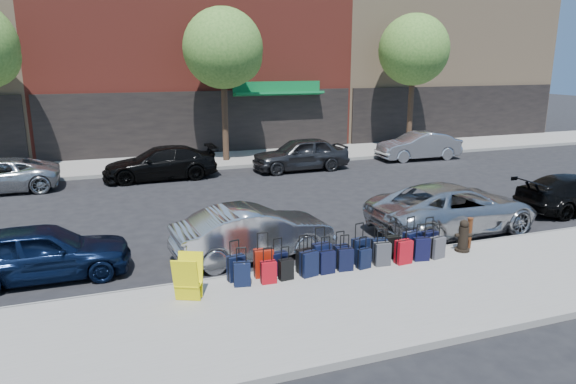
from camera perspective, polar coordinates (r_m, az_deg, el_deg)
name	(u,v)px	position (r m, az deg, el deg)	size (l,w,h in m)	color
ground	(277,216)	(16.81, -1.21, -2.73)	(120.00, 120.00, 0.00)	black
sidewalk_near	(375,298)	(11.22, 9.60, -11.57)	(60.00, 4.00, 0.15)	gray
sidewalk_far	(214,160)	(26.21, -8.18, 3.53)	(60.00, 4.00, 0.15)	gray
curb_near	(335,264)	(12.86, 5.20, -7.95)	(60.00, 0.08, 0.15)	gray
curb_far	(223,168)	(24.27, -7.21, 2.69)	(60.00, 0.08, 0.15)	gray
building_right	(410,2)	(39.55, 13.45, 19.88)	(15.00, 12.12, 18.00)	tan
tree_center	(226,51)	(25.40, -6.92, 15.34)	(3.80, 3.80, 7.27)	black
tree_right	(416,52)	(29.59, 14.04, 14.88)	(3.80, 3.80, 7.27)	black
suitcase_front_0	(236,268)	(11.67, -5.78, -8.39)	(0.42, 0.29, 0.94)	black
suitcase_front_1	(264,263)	(11.81, -2.72, -7.88)	(0.45, 0.27, 1.05)	maroon
suitcase_front_2	(279,263)	(11.90, -1.02, -7.94)	(0.39, 0.24, 0.88)	black
suitcase_front_3	(304,260)	(12.06, 1.84, -7.61)	(0.39, 0.24, 0.90)	black
suitcase_front_4	(321,256)	(12.20, 3.70, -7.16)	(0.45, 0.28, 1.04)	black
suitcase_front_5	(341,256)	(12.41, 5.89, -7.06)	(0.37, 0.22, 0.88)	black
suitcase_front_6	(360,250)	(12.69, 8.05, -6.45)	(0.45, 0.31, 1.00)	black
suitcase_front_7	(379,249)	(12.93, 10.06, -6.30)	(0.40, 0.26, 0.89)	black
suitcase_front_8	(392,247)	(13.13, 11.47, -6.00)	(0.39, 0.23, 0.93)	black
suitcase_front_9	(411,244)	(13.34, 13.55, -5.63)	(0.46, 0.32, 1.03)	black
suitcase_front_10	(430,243)	(13.61, 15.47, -5.44)	(0.42, 0.25, 0.97)	black
suitcase_back_0	(242,274)	(11.41, -5.13, -9.05)	(0.40, 0.27, 0.87)	black
suitcase_back_1	(268,272)	(11.51, -2.19, -8.88)	(0.35, 0.21, 0.82)	#A40A15
suitcase_back_2	(286,269)	(11.68, -0.23, -8.58)	(0.34, 0.21, 0.77)	black
suitcase_back_3	(309,264)	(11.85, 2.37, -7.98)	(0.43, 0.30, 0.94)	black
suitcase_back_4	(326,262)	(12.03, 4.30, -7.74)	(0.38, 0.23, 0.88)	black
suitcase_back_5	(345,259)	(12.23, 6.36, -7.45)	(0.38, 0.24, 0.86)	black
suitcase_back_6	(364,258)	(12.41, 8.42, -7.30)	(0.35, 0.24, 0.78)	black
suitcase_back_7	(382,254)	(12.64, 10.41, -6.78)	(0.40, 0.25, 0.91)	#36373B
suitcase_back_8	(404,252)	(12.85, 12.71, -6.50)	(0.41, 0.26, 0.94)	#9E0A15
suitcase_back_9	(421,249)	(13.16, 14.57, -6.14)	(0.42, 0.29, 0.93)	black
suitcase_back_10	(437,247)	(13.41, 16.25, -5.94)	(0.40, 0.28, 0.88)	#414046
fire_hydrant	(463,237)	(14.05, 18.89, -4.71)	(0.43, 0.38, 0.85)	black
bollard	(469,233)	(14.30, 19.50, -4.27)	(0.15, 0.15, 0.83)	#38190C
display_rack	(188,278)	(10.88, -11.03, -9.35)	(0.72, 0.75, 0.94)	yellow
car_near_0	(43,252)	(13.21, -25.62, -6.02)	(1.57, 3.89, 1.33)	#0B1733
car_near_1	(254,232)	(13.20, -3.83, -4.50)	(1.44, 4.14, 1.36)	#B1B3B9
car_near_2	(453,208)	(15.97, 17.91, -1.69)	(2.39, 5.18, 1.44)	#B3B5BB
car_far_1	(160,163)	(22.65, -14.00, 3.14)	(1.95, 4.79, 1.39)	black
car_far_2	(300,154)	(23.80, 1.39, 4.25)	(1.80, 4.47, 1.52)	#2E2F31
car_far_3	(418,146)	(27.28, 14.30, 5.01)	(1.50, 4.30, 1.42)	#B4B6BB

